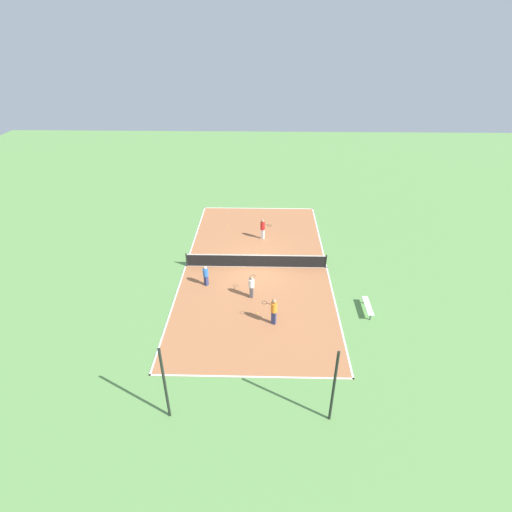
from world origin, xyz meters
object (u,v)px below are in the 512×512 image
Objects in this scene: player_near_white at (251,285)px; tennis_ball_near_net at (228,226)px; fence_post_back_left at (334,387)px; tennis_net at (256,260)px; player_coach_red at (263,228)px; player_center_orange at (274,310)px; player_near_blue at (206,275)px; bench at (368,306)px; fence_post_back_right at (165,384)px; tennis_ball_far_baseline at (257,313)px.

player_near_white is 10.31m from tennis_ball_near_net.
fence_post_back_left is (-3.76, 8.91, 1.09)m from player_near_white.
tennis_net is 5.85× the size of player_coach_red.
fence_post_back_left is at bearing 133.36° from player_center_orange.
bench is at bearing 27.79° from player_near_blue.
player_center_orange is at bearing -62.05° from player_coach_red.
player_near_blue reaches higher than tennis_ball_near_net.
player_center_orange is at bearing -126.53° from fence_post_back_right.
tennis_net is 5.74× the size of player_center_orange.
tennis_net is 6.87m from tennis_ball_near_net.
tennis_net is 13.12m from fence_post_back_right.
player_center_orange reaches higher than tennis_ball_near_net.
tennis_net is 147.16× the size of tennis_ball_near_net.
fence_post_back_right reaches higher than bench.
player_coach_red is (0.73, -10.41, -0.02)m from player_center_orange.
player_coach_red reaches higher than player_near_blue.
player_coach_red is at bearing -79.46° from fence_post_back_left.
tennis_ball_near_net is 1.00× the size of tennis_ball_far_baseline.
bench is at bearing -113.37° from fence_post_back_left.
fence_post_back_right reaches higher than player_center_orange.
player_near_blue is at bearing -18.09° from player_center_orange.
player_near_blue is 0.36× the size of fence_post_back_right.
tennis_ball_far_baseline is at bearing 92.01° from tennis_net.
fence_post_back_right is (3.56, 12.55, 1.48)m from tennis_net.
fence_post_back_left is at bearing 180.00° from fence_post_back_right.
tennis_ball_near_net is 19.05m from fence_post_back_right.
player_near_blue is at bearing -95.21° from player_coach_red.
fence_post_back_left is (-6.81, 10.18, 1.17)m from player_near_blue.
tennis_ball_near_net is (2.53, -6.37, -0.48)m from tennis_net.
tennis_net is 6.32× the size of player_near_white.
tennis_ball_far_baseline is at bearing -158.35° from player_near_white.
fence_post_back_left is (-2.40, 6.37, 0.99)m from player_center_orange.
fence_post_back_left is 7.12m from fence_post_back_right.
fence_post_back_right is at bearing -49.89° from player_near_blue.
player_coach_red is (6.43, -9.13, 0.61)m from bench.
fence_post_back_left is at bearing 105.83° from tennis_net.
player_coach_red is 1.17× the size of player_near_blue.
bench is at bearing -176.84° from tennis_ball_far_baseline.
tennis_ball_far_baseline is at bearing -117.21° from fence_post_back_right.
player_coach_red is at bearing 102.67° from player_near_blue.
player_center_orange is 1.19× the size of player_near_blue.
fence_post_back_left reaches higher than player_near_blue.
tennis_net is at bearing -71.92° from player_coach_red.
tennis_net is 4.03m from player_near_blue.
fence_post_back_right reaches higher than tennis_ball_far_baseline.
fence_post_back_left reaches higher than tennis_ball_near_net.
player_near_white is 23.28× the size of tennis_ball_near_net.
fence_post_back_right is (10.42, 7.65, 1.62)m from bench.
player_near_white is 1.08× the size of player_near_blue.
player_near_blue is (10.11, -2.53, 0.45)m from bench.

